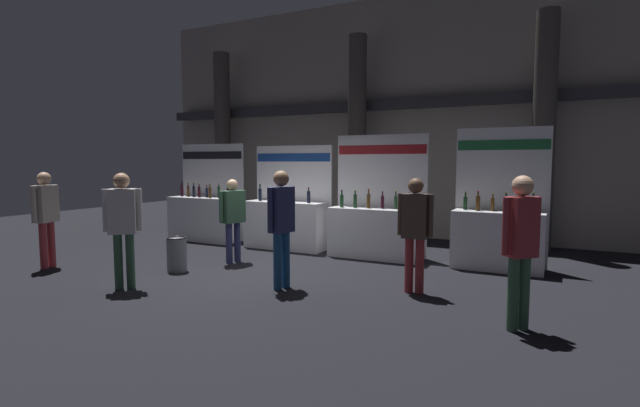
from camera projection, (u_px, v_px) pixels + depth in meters
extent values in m
plane|color=black|center=(264.00, 270.00, 8.19)|extent=(25.02, 25.02, 0.00)
cube|color=gray|center=(367.00, 119.00, 12.25)|extent=(12.51, 0.25, 6.01)
cube|color=#2D2D33|center=(363.00, 106.00, 11.96)|extent=(12.51, 0.20, 0.24)
cylinder|color=#423D38|center=(223.00, 141.00, 13.61)|extent=(0.46, 0.46, 5.01)
cylinder|color=#423D38|center=(357.00, 137.00, 11.70)|extent=(0.46, 0.46, 5.01)
cylinder|color=#423D38|center=(544.00, 133.00, 9.79)|extent=(0.46, 0.46, 5.01)
cube|color=white|center=(204.00, 219.00, 11.24)|extent=(1.77, 0.60, 1.05)
cube|color=white|center=(213.00, 192.00, 11.49)|extent=(1.86, 0.04, 2.33)
cube|color=black|center=(211.00, 155.00, 11.39)|extent=(1.80, 0.01, 0.18)
cylinder|color=black|center=(182.00, 191.00, 11.53)|extent=(0.07, 0.07, 0.27)
cylinder|color=black|center=(182.00, 184.00, 11.52)|extent=(0.03, 0.03, 0.08)
cylinder|color=black|center=(182.00, 182.00, 11.51)|extent=(0.03, 0.03, 0.02)
cylinder|color=#472D14|center=(188.00, 191.00, 11.43)|extent=(0.06, 0.06, 0.26)
cylinder|color=#472D14|center=(188.00, 185.00, 11.42)|extent=(0.03, 0.03, 0.07)
cylinder|color=gold|center=(188.00, 183.00, 11.41)|extent=(0.03, 0.03, 0.02)
cylinder|color=black|center=(194.00, 192.00, 11.32)|extent=(0.06, 0.06, 0.26)
cylinder|color=black|center=(194.00, 185.00, 11.31)|extent=(0.03, 0.03, 0.08)
cylinder|color=gold|center=(194.00, 183.00, 11.30)|extent=(0.03, 0.03, 0.02)
cylinder|color=black|center=(199.00, 192.00, 11.21)|extent=(0.06, 0.06, 0.25)
cylinder|color=black|center=(199.00, 185.00, 11.19)|extent=(0.03, 0.03, 0.07)
cylinder|color=gold|center=(199.00, 184.00, 11.19)|extent=(0.03, 0.03, 0.02)
cylinder|color=black|center=(207.00, 193.00, 11.16)|extent=(0.06, 0.06, 0.22)
cylinder|color=black|center=(207.00, 187.00, 11.15)|extent=(0.03, 0.03, 0.07)
cylinder|color=red|center=(207.00, 185.00, 11.14)|extent=(0.03, 0.03, 0.02)
cylinder|color=#472D14|center=(210.00, 193.00, 10.97)|extent=(0.06, 0.06, 0.25)
cylinder|color=#472D14|center=(210.00, 186.00, 10.96)|extent=(0.03, 0.03, 0.08)
cylinder|color=gold|center=(210.00, 184.00, 10.95)|extent=(0.03, 0.03, 0.02)
cylinder|color=#19381E|center=(219.00, 192.00, 10.92)|extent=(0.06, 0.06, 0.27)
cylinder|color=#19381E|center=(219.00, 185.00, 10.91)|extent=(0.03, 0.03, 0.07)
cylinder|color=gold|center=(219.00, 183.00, 10.90)|extent=(0.03, 0.03, 0.02)
cylinder|color=black|center=(228.00, 193.00, 10.93)|extent=(0.07, 0.07, 0.24)
cylinder|color=black|center=(228.00, 186.00, 10.92)|extent=(0.03, 0.03, 0.07)
cylinder|color=red|center=(228.00, 184.00, 10.92)|extent=(0.03, 0.03, 0.02)
cube|color=white|center=(285.00, 225.00, 10.21)|extent=(1.82, 0.60, 1.03)
cube|color=white|center=(293.00, 196.00, 10.46)|extent=(1.91, 0.04, 2.25)
cube|color=navy|center=(292.00, 157.00, 10.36)|extent=(1.86, 0.01, 0.18)
cylinder|color=black|center=(260.00, 195.00, 10.38)|extent=(0.08, 0.08, 0.27)
cylinder|color=black|center=(260.00, 187.00, 10.37)|extent=(0.03, 0.03, 0.09)
cylinder|color=black|center=(260.00, 184.00, 10.36)|extent=(0.03, 0.03, 0.02)
cylinder|color=black|center=(277.00, 196.00, 10.24)|extent=(0.07, 0.07, 0.22)
cylinder|color=black|center=(277.00, 189.00, 10.23)|extent=(0.03, 0.03, 0.08)
cylinder|color=gold|center=(277.00, 187.00, 10.22)|extent=(0.03, 0.03, 0.02)
cylinder|color=black|center=(294.00, 197.00, 10.05)|extent=(0.06, 0.06, 0.23)
cylinder|color=black|center=(294.00, 189.00, 10.03)|extent=(0.03, 0.03, 0.09)
cylinder|color=gold|center=(293.00, 187.00, 10.03)|extent=(0.03, 0.03, 0.02)
cylinder|color=black|center=(309.00, 197.00, 9.83)|extent=(0.07, 0.07, 0.25)
cylinder|color=black|center=(309.00, 190.00, 9.82)|extent=(0.03, 0.03, 0.07)
cylinder|color=red|center=(309.00, 188.00, 9.81)|extent=(0.03, 0.03, 0.02)
cube|color=white|center=(375.00, 233.00, 9.22)|extent=(1.81, 0.60, 0.98)
cube|color=white|center=(381.00, 195.00, 9.46)|extent=(1.90, 0.04, 2.44)
cube|color=maroon|center=(381.00, 150.00, 9.35)|extent=(1.85, 0.01, 0.18)
cylinder|color=#19381E|center=(342.00, 201.00, 9.40)|extent=(0.07, 0.07, 0.25)
cylinder|color=#19381E|center=(342.00, 193.00, 9.39)|extent=(0.03, 0.03, 0.08)
cylinder|color=black|center=(342.00, 190.00, 9.38)|extent=(0.03, 0.03, 0.02)
cylinder|color=#19381E|center=(355.00, 201.00, 9.31)|extent=(0.07, 0.07, 0.27)
cylinder|color=#19381E|center=(355.00, 193.00, 9.29)|extent=(0.03, 0.03, 0.07)
cylinder|color=gold|center=(355.00, 190.00, 9.29)|extent=(0.03, 0.03, 0.02)
cylinder|color=#472D14|center=(368.00, 201.00, 9.21)|extent=(0.07, 0.07, 0.28)
cylinder|color=#472D14|center=(369.00, 192.00, 9.19)|extent=(0.03, 0.03, 0.09)
cylinder|color=red|center=(369.00, 189.00, 9.19)|extent=(0.03, 0.03, 0.02)
cylinder|color=black|center=(382.00, 202.00, 9.12)|extent=(0.07, 0.07, 0.25)
cylinder|color=black|center=(383.00, 194.00, 9.11)|extent=(0.03, 0.03, 0.07)
cylinder|color=black|center=(383.00, 192.00, 9.11)|extent=(0.03, 0.03, 0.02)
cylinder|color=#19381E|center=(396.00, 203.00, 9.03)|extent=(0.06, 0.06, 0.25)
cylinder|color=#19381E|center=(396.00, 194.00, 9.02)|extent=(0.03, 0.03, 0.09)
cylinder|color=gold|center=(396.00, 191.00, 9.01)|extent=(0.03, 0.03, 0.02)
cylinder|color=black|center=(409.00, 203.00, 8.85)|extent=(0.06, 0.06, 0.26)
cylinder|color=black|center=(409.00, 195.00, 8.83)|extent=(0.03, 0.03, 0.06)
cylinder|color=black|center=(409.00, 193.00, 8.83)|extent=(0.03, 0.03, 0.02)
cube|color=white|center=(497.00, 241.00, 8.21)|extent=(1.53, 0.60, 1.03)
cube|color=white|center=(501.00, 197.00, 8.45)|extent=(1.60, 0.04, 2.51)
cube|color=#1E6638|center=(503.00, 145.00, 8.34)|extent=(1.56, 0.01, 0.18)
cylinder|color=#19381E|center=(465.00, 203.00, 8.46)|extent=(0.07, 0.07, 0.23)
cylinder|color=#19381E|center=(466.00, 195.00, 8.44)|extent=(0.03, 0.03, 0.08)
cylinder|color=gold|center=(466.00, 192.00, 8.44)|extent=(0.03, 0.03, 0.02)
cylinder|color=#472D14|center=(478.00, 203.00, 8.27)|extent=(0.07, 0.07, 0.26)
cylinder|color=#472D14|center=(478.00, 194.00, 8.26)|extent=(0.03, 0.03, 0.07)
cylinder|color=red|center=(478.00, 192.00, 8.25)|extent=(0.03, 0.03, 0.02)
cylinder|color=#472D14|center=(493.00, 205.00, 8.23)|extent=(0.06, 0.06, 0.23)
cylinder|color=#472D14|center=(493.00, 196.00, 8.21)|extent=(0.03, 0.03, 0.07)
cylinder|color=gold|center=(493.00, 193.00, 8.21)|extent=(0.03, 0.03, 0.02)
cylinder|color=#19381E|center=(506.00, 205.00, 8.02)|extent=(0.07, 0.07, 0.27)
cylinder|color=#19381E|center=(506.00, 195.00, 8.00)|extent=(0.03, 0.03, 0.06)
cylinder|color=gold|center=(506.00, 193.00, 8.00)|extent=(0.03, 0.03, 0.02)
cylinder|color=#19381E|center=(519.00, 205.00, 8.03)|extent=(0.07, 0.07, 0.26)
cylinder|color=#19381E|center=(519.00, 195.00, 8.02)|extent=(0.03, 0.03, 0.07)
cylinder|color=gold|center=(519.00, 192.00, 8.01)|extent=(0.03, 0.03, 0.02)
cylinder|color=#19381E|center=(533.00, 206.00, 7.89)|extent=(0.06, 0.06, 0.25)
cylinder|color=#19381E|center=(534.00, 196.00, 7.88)|extent=(0.03, 0.03, 0.09)
cylinder|color=gold|center=(534.00, 193.00, 7.87)|extent=(0.03, 0.03, 0.02)
cylinder|color=slate|center=(177.00, 255.00, 8.10)|extent=(0.34, 0.34, 0.57)
torus|color=black|center=(176.00, 238.00, 8.07)|extent=(0.34, 0.34, 0.02)
cylinder|color=navy|center=(237.00, 242.00, 8.88)|extent=(0.12, 0.12, 0.76)
cylinder|color=navy|center=(229.00, 243.00, 8.74)|extent=(0.12, 0.12, 0.76)
cube|color=#33563D|center=(233.00, 207.00, 8.75)|extent=(0.35, 0.47, 0.60)
sphere|color=tan|center=(232.00, 185.00, 8.71)|extent=(0.21, 0.21, 0.21)
cylinder|color=#33563D|center=(244.00, 205.00, 8.93)|extent=(0.08, 0.08, 0.57)
cylinder|color=#33563D|center=(221.00, 207.00, 8.57)|extent=(0.08, 0.08, 0.57)
cylinder|color=#33563D|center=(513.00, 294.00, 5.22)|extent=(0.12, 0.12, 0.84)
cylinder|color=#33563D|center=(524.00, 293.00, 5.27)|extent=(0.12, 0.12, 0.84)
cube|color=maroon|center=(521.00, 227.00, 5.18)|extent=(0.39, 0.39, 0.67)
sphere|color=tan|center=(523.00, 186.00, 5.14)|extent=(0.23, 0.23, 0.23)
cylinder|color=maroon|center=(506.00, 226.00, 5.12)|extent=(0.08, 0.08, 0.63)
cylinder|color=maroon|center=(536.00, 225.00, 5.24)|extent=(0.08, 0.08, 0.63)
cylinder|color=maroon|center=(409.00, 265.00, 6.78)|extent=(0.12, 0.12, 0.80)
cylinder|color=maroon|center=(420.00, 266.00, 6.71)|extent=(0.12, 0.12, 0.80)
cube|color=#47382D|center=(415.00, 216.00, 6.68)|extent=(0.35, 0.23, 0.64)
sphere|color=brown|center=(416.00, 186.00, 6.64)|extent=(0.22, 0.22, 0.22)
cylinder|color=#47382D|center=(400.00, 214.00, 6.78)|extent=(0.08, 0.08, 0.60)
cylinder|color=#47382D|center=(431.00, 216.00, 6.58)|extent=(0.08, 0.08, 0.60)
cylinder|color=maroon|center=(51.00, 244.00, 8.43)|extent=(0.12, 0.12, 0.83)
cylinder|color=maroon|center=(43.00, 246.00, 8.26)|extent=(0.12, 0.12, 0.83)
cube|color=#ADA393|center=(45.00, 204.00, 8.28)|extent=(0.32, 0.43, 0.66)
sphere|color=tan|center=(44.00, 179.00, 8.24)|extent=(0.23, 0.23, 0.23)
cylinder|color=#ADA393|center=(56.00, 202.00, 8.51)|extent=(0.08, 0.08, 0.62)
cylinder|color=#ADA393|center=(34.00, 204.00, 8.05)|extent=(0.08, 0.08, 0.62)
cylinder|color=navy|center=(278.00, 261.00, 6.91)|extent=(0.12, 0.12, 0.85)
cylinder|color=navy|center=(286.00, 260.00, 7.04)|extent=(0.12, 0.12, 0.85)
cube|color=navy|center=(281.00, 210.00, 6.91)|extent=(0.28, 0.41, 0.68)
sphere|color=#8C6647|center=(281.00, 179.00, 6.87)|extent=(0.23, 0.23, 0.23)
cylinder|color=navy|center=(270.00, 210.00, 6.73)|extent=(0.08, 0.08, 0.64)
cylinder|color=navy|center=(292.00, 207.00, 7.08)|extent=(0.08, 0.08, 0.64)
cylinder|color=#33563D|center=(130.00, 261.00, 6.99)|extent=(0.12, 0.12, 0.84)
cylinder|color=#33563D|center=(118.00, 261.00, 6.95)|extent=(0.12, 0.12, 0.84)
cube|color=silver|center=(123.00, 211.00, 6.90)|extent=(0.46, 0.44, 0.66)
sphere|color=tan|center=(121.00, 181.00, 6.86)|extent=(0.23, 0.23, 0.23)
cylinder|color=silver|center=(140.00, 210.00, 6.95)|extent=(0.08, 0.08, 0.63)
cylinder|color=silver|center=(105.00, 210.00, 6.85)|extent=(0.08, 0.08, 0.63)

